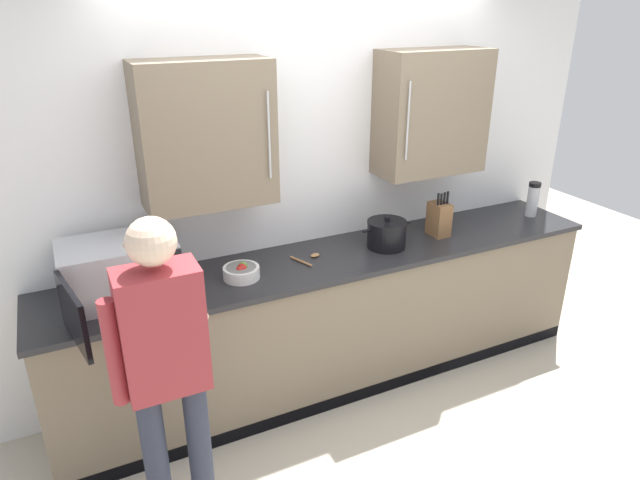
{
  "coord_description": "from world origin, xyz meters",
  "views": [
    {
      "loc": [
        -1.51,
        -2.11,
        2.41
      ],
      "look_at": [
        -0.15,
        0.69,
        1.08
      ],
      "focal_mm": 31.58,
      "sensor_mm": 36.0,
      "label": 1
    }
  ],
  "objects_px": {
    "microwave_oven": "(114,272)",
    "stock_pot": "(387,234)",
    "thermos_flask": "(533,199)",
    "person_figure": "(165,362)",
    "fruit_bowl": "(241,272)",
    "wooden_spoon": "(309,258)",
    "knife_block": "(439,219)"
  },
  "relations": [
    {
      "from": "microwave_oven",
      "to": "stock_pot",
      "type": "relative_size",
      "value": 2.32
    },
    {
      "from": "knife_block",
      "to": "thermos_flask",
      "type": "distance_m",
      "value": 0.85
    },
    {
      "from": "fruit_bowl",
      "to": "knife_block",
      "type": "height_order",
      "value": "knife_block"
    },
    {
      "from": "stock_pot",
      "to": "person_figure",
      "type": "bearing_deg",
      "value": -155.01
    },
    {
      "from": "microwave_oven",
      "to": "thermos_flask",
      "type": "relative_size",
      "value": 3.17
    },
    {
      "from": "fruit_bowl",
      "to": "thermos_flask",
      "type": "distance_m",
      "value": 2.27
    },
    {
      "from": "stock_pot",
      "to": "person_figure",
      "type": "distance_m",
      "value": 1.74
    },
    {
      "from": "microwave_oven",
      "to": "person_figure",
      "type": "height_order",
      "value": "person_figure"
    },
    {
      "from": "person_figure",
      "to": "thermos_flask",
      "type": "bearing_deg",
      "value": 14.76
    },
    {
      "from": "thermos_flask",
      "to": "stock_pot",
      "type": "xyz_separation_m",
      "value": [
        -1.28,
        -0.02,
        -0.04
      ]
    },
    {
      "from": "microwave_oven",
      "to": "fruit_bowl",
      "type": "relative_size",
      "value": 3.87
    },
    {
      "from": "stock_pot",
      "to": "person_figure",
      "type": "height_order",
      "value": "person_figure"
    },
    {
      "from": "microwave_oven",
      "to": "stock_pot",
      "type": "bearing_deg",
      "value": -1.72
    },
    {
      "from": "microwave_oven",
      "to": "wooden_spoon",
      "type": "bearing_deg",
      "value": -0.24
    },
    {
      "from": "wooden_spoon",
      "to": "person_figure",
      "type": "bearing_deg",
      "value": -143.16
    },
    {
      "from": "wooden_spoon",
      "to": "thermos_flask",
      "type": "bearing_deg",
      "value": -0.87
    },
    {
      "from": "microwave_oven",
      "to": "person_figure",
      "type": "bearing_deg",
      "value": -82.99
    },
    {
      "from": "fruit_bowl",
      "to": "person_figure",
      "type": "distance_m",
      "value": 0.92
    },
    {
      "from": "microwave_oven",
      "to": "person_figure",
      "type": "xyz_separation_m",
      "value": [
        0.1,
        -0.78,
        -0.1
      ]
    },
    {
      "from": "fruit_bowl",
      "to": "stock_pot",
      "type": "distance_m",
      "value": 0.99
    },
    {
      "from": "knife_block",
      "to": "stock_pot",
      "type": "relative_size",
      "value": 0.89
    },
    {
      "from": "microwave_oven",
      "to": "knife_block",
      "type": "distance_m",
      "value": 2.1
    },
    {
      "from": "thermos_flask",
      "to": "stock_pot",
      "type": "relative_size",
      "value": 0.73
    },
    {
      "from": "microwave_oven",
      "to": "wooden_spoon",
      "type": "distance_m",
      "value": 1.15
    },
    {
      "from": "fruit_bowl",
      "to": "wooden_spoon",
      "type": "bearing_deg",
      "value": 8.05
    },
    {
      "from": "thermos_flask",
      "to": "person_figure",
      "type": "distance_m",
      "value": 2.95
    },
    {
      "from": "fruit_bowl",
      "to": "thermos_flask",
      "type": "xyz_separation_m",
      "value": [
        2.27,
        0.04,
        0.09
      ]
    },
    {
      "from": "stock_pot",
      "to": "person_figure",
      "type": "relative_size",
      "value": 0.21
    },
    {
      "from": "wooden_spoon",
      "to": "person_figure",
      "type": "relative_size",
      "value": 0.12
    },
    {
      "from": "wooden_spoon",
      "to": "knife_block",
      "type": "bearing_deg",
      "value": -1.66
    },
    {
      "from": "wooden_spoon",
      "to": "thermos_flask",
      "type": "height_order",
      "value": "thermos_flask"
    },
    {
      "from": "thermos_flask",
      "to": "person_figure",
      "type": "xyz_separation_m",
      "value": [
        -2.85,
        -0.75,
        -0.07
      ]
    }
  ]
}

